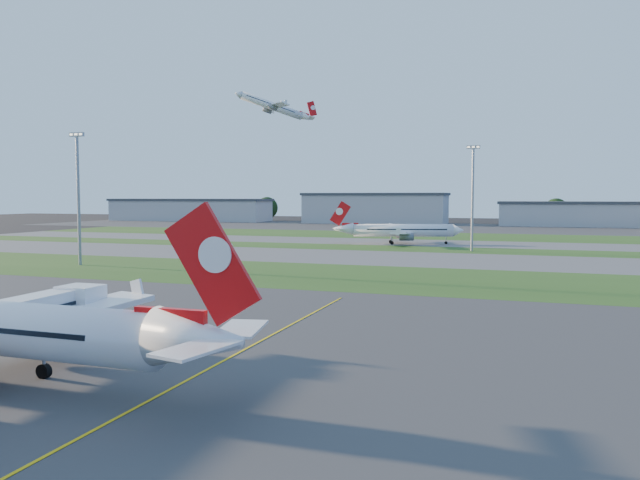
% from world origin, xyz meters
% --- Properties ---
extents(ground, '(700.00, 700.00, 0.00)m').
position_xyz_m(ground, '(0.00, 0.00, 0.00)').
color(ground, black).
rests_on(ground, ground).
extents(apron_near, '(300.00, 70.00, 0.01)m').
position_xyz_m(apron_near, '(0.00, 0.00, 0.01)').
color(apron_near, '#333335').
rests_on(apron_near, ground).
extents(grass_strip_a, '(300.00, 34.00, 0.01)m').
position_xyz_m(grass_strip_a, '(0.00, 52.00, 0.01)').
color(grass_strip_a, '#254A18').
rests_on(grass_strip_a, ground).
extents(taxiway_a, '(300.00, 32.00, 0.01)m').
position_xyz_m(taxiway_a, '(0.00, 85.00, 0.01)').
color(taxiway_a, '#515154').
rests_on(taxiway_a, ground).
extents(grass_strip_b, '(300.00, 18.00, 0.01)m').
position_xyz_m(grass_strip_b, '(0.00, 110.00, 0.01)').
color(grass_strip_b, '#254A18').
rests_on(grass_strip_b, ground).
extents(taxiway_b, '(300.00, 26.00, 0.01)m').
position_xyz_m(taxiway_b, '(0.00, 132.00, 0.01)').
color(taxiway_b, '#515154').
rests_on(taxiway_b, ground).
extents(grass_strip_c, '(300.00, 40.00, 0.01)m').
position_xyz_m(grass_strip_c, '(0.00, 165.00, 0.01)').
color(grass_strip_c, '#254A18').
rests_on(grass_strip_c, ground).
extents(apron_far, '(400.00, 80.00, 0.01)m').
position_xyz_m(apron_far, '(0.00, 225.00, 0.01)').
color(apron_far, '#333335').
rests_on(apron_far, ground).
extents(yellow_line, '(0.25, 60.00, 0.02)m').
position_xyz_m(yellow_line, '(5.00, 0.00, 0.00)').
color(yellow_line, gold).
rests_on(yellow_line, ground).
extents(airliner_taxiing, '(33.83, 28.45, 10.84)m').
position_xyz_m(airliner_taxiing, '(-5.87, 125.72, 3.80)').
color(airliner_taxiing, white).
rests_on(airliner_taxiing, ground).
extents(airliner_departing, '(29.18, 25.41, 10.87)m').
position_xyz_m(airliner_departing, '(-79.73, 207.20, 52.98)').
color(airliner_departing, white).
extents(light_mast_west, '(3.20, 0.70, 25.80)m').
position_xyz_m(light_mast_west, '(-55.00, 52.00, 14.81)').
color(light_mast_west, gray).
rests_on(light_mast_west, ground).
extents(light_mast_centre, '(3.20, 0.70, 25.80)m').
position_xyz_m(light_mast_centre, '(15.00, 108.00, 14.81)').
color(light_mast_centre, gray).
rests_on(light_mast_centre, ground).
extents(hangar_far_west, '(91.80, 23.00, 12.20)m').
position_xyz_m(hangar_far_west, '(-150.00, 255.00, 6.14)').
color(hangar_far_west, gray).
rests_on(hangar_far_west, ground).
extents(hangar_west, '(71.40, 23.00, 15.20)m').
position_xyz_m(hangar_west, '(-45.00, 255.00, 7.64)').
color(hangar_west, gray).
rests_on(hangar_west, ground).
extents(hangar_east, '(81.60, 23.00, 11.20)m').
position_xyz_m(hangar_east, '(55.00, 255.00, 5.64)').
color(hangar_east, gray).
rests_on(hangar_east, ground).
extents(tree_far_west, '(11.00, 11.00, 12.00)m').
position_xyz_m(tree_far_west, '(-190.00, 268.00, 6.49)').
color(tree_far_west, black).
rests_on(tree_far_west, ground).
extents(tree_west, '(12.10, 12.10, 13.20)m').
position_xyz_m(tree_west, '(-110.00, 270.00, 7.14)').
color(tree_west, black).
rests_on(tree_west, ground).
extents(tree_mid_west, '(9.90, 9.90, 10.80)m').
position_xyz_m(tree_mid_west, '(-20.00, 266.00, 5.84)').
color(tree_mid_west, black).
rests_on(tree_mid_west, ground).
extents(tree_mid_east, '(11.55, 11.55, 12.60)m').
position_xyz_m(tree_mid_east, '(40.00, 269.00, 6.81)').
color(tree_mid_east, black).
rests_on(tree_mid_east, ground).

